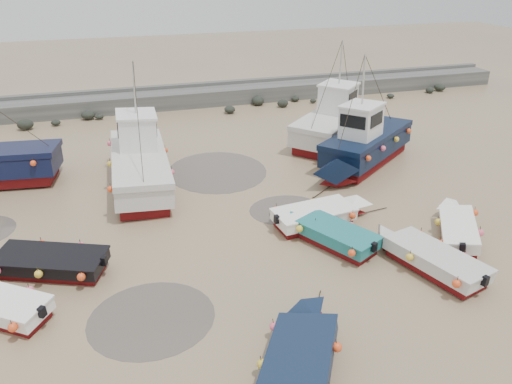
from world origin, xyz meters
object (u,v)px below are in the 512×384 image
(dinghy_4, at_px, (42,260))
(cabin_boat_1, at_px, (138,160))
(cabin_boat_3, at_px, (334,121))
(cabin_boat_2, at_px, (363,144))
(dinghy_6, at_px, (427,255))
(dinghy_3, at_px, (459,225))
(dinghy_1, at_px, (303,360))
(dinghy_2, at_px, (330,231))
(person, at_px, (121,209))
(dinghy_5, at_px, (321,213))

(dinghy_4, bearing_deg, cabin_boat_1, -7.13)
(cabin_boat_3, bearing_deg, cabin_boat_1, -119.35)
(dinghy_4, distance_m, cabin_boat_2, 17.43)
(dinghy_6, xyz_separation_m, cabin_boat_3, (2.67, 14.09, 0.81))
(dinghy_3, height_order, cabin_boat_3, cabin_boat_3)
(dinghy_1, xyz_separation_m, dinghy_2, (3.76, 6.35, 0.02))
(dinghy_2, relative_size, cabin_boat_1, 0.48)
(dinghy_1, relative_size, cabin_boat_2, 0.67)
(person, bearing_deg, cabin_boat_1, -115.56)
(dinghy_3, relative_size, dinghy_6, 0.84)
(dinghy_4, bearing_deg, dinghy_6, -82.43)
(dinghy_5, relative_size, cabin_boat_1, 0.53)
(cabin_boat_3, bearing_deg, dinghy_6, -53.43)
(cabin_boat_3, height_order, person, cabin_boat_3)
(dinghy_6, bearing_deg, cabin_boat_1, 113.52)
(dinghy_1, xyz_separation_m, dinghy_6, (6.56, 3.65, 0.00))
(dinghy_4, bearing_deg, dinghy_3, -74.81)
(dinghy_3, height_order, dinghy_6, same)
(dinghy_6, distance_m, cabin_boat_1, 14.85)
(dinghy_3, relative_size, cabin_boat_3, 0.63)
(dinghy_3, distance_m, cabin_boat_2, 8.23)
(cabin_boat_1, distance_m, cabin_boat_2, 12.26)
(dinghy_3, xyz_separation_m, dinghy_5, (-5.14, 2.73, -0.00))
(dinghy_1, bearing_deg, cabin_boat_2, 87.59)
(cabin_boat_2, xyz_separation_m, person, (-13.32, -1.43, -1.34))
(dinghy_1, relative_size, cabin_boat_3, 0.74)
(dinghy_5, bearing_deg, cabin_boat_1, -139.92)
(dinghy_3, xyz_separation_m, person, (-13.56, 6.75, -0.55))
(dinghy_5, xyz_separation_m, dinghy_6, (2.51, -4.31, -0.01))
(dinghy_4, xyz_separation_m, dinghy_6, (14.02, -3.94, 0.00))
(dinghy_5, relative_size, person, 3.40)
(dinghy_4, distance_m, cabin_boat_1, 8.38)
(cabin_boat_1, relative_size, person, 6.36)
(dinghy_4, height_order, dinghy_5, same)
(dinghy_4, bearing_deg, dinghy_1, -112.25)
(dinghy_4, height_order, cabin_boat_1, cabin_boat_1)
(cabin_boat_3, bearing_deg, dinghy_3, -42.87)
(dinghy_5, distance_m, cabin_boat_3, 11.10)
(dinghy_2, distance_m, dinghy_6, 3.89)
(dinghy_1, relative_size, dinghy_3, 1.17)
(cabin_boat_3, relative_size, person, 4.67)
(person, bearing_deg, dinghy_3, 149.98)
(dinghy_3, relative_size, dinghy_5, 0.87)
(dinghy_4, relative_size, cabin_boat_3, 0.76)
(dinghy_5, bearing_deg, cabin_boat_2, 131.30)
(dinghy_6, xyz_separation_m, cabin_boat_2, (2.39, 9.76, 0.80))
(person, bearing_deg, dinghy_4, 51.35)
(dinghy_5, xyz_separation_m, cabin_boat_1, (-7.29, 6.83, 0.76))
(dinghy_5, bearing_deg, dinghy_2, -17.17)
(dinghy_4, xyz_separation_m, cabin_boat_2, (16.41, 5.83, 0.80))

